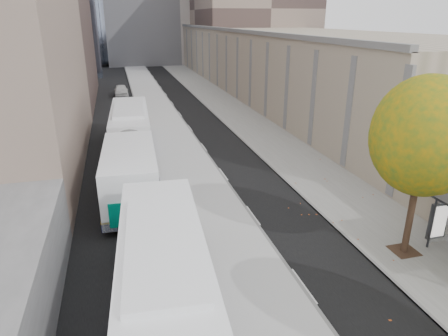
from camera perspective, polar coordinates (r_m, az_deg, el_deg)
name	(u,v)px	position (r m, az deg, el deg)	size (l,w,h in m)	color
bus_platform	(167,132)	(35.97, -8.09, 5.13)	(4.25, 150.00, 0.15)	#BBBBBB
sidewalk	(253,126)	(37.71, 4.10, 5.96)	(4.75, 150.00, 0.08)	gray
building_tan	(262,54)	(67.85, 5.44, 15.88)	(18.00, 92.00, 8.00)	gray
tree_c	(425,137)	(17.48, 26.78, 4.02)	(4.20, 4.20, 7.28)	black
bus_far	(130,144)	(27.38, -13.22, 3.37)	(3.58, 18.85, 3.12)	white
distant_car	(121,91)	(54.27, -14.49, 10.65)	(1.72, 4.27, 1.45)	silver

